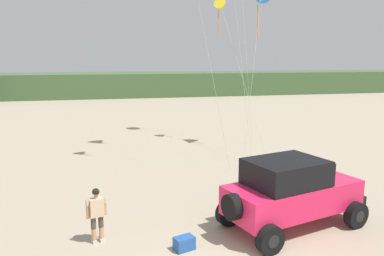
# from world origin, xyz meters

# --- Properties ---
(dune_ridge) EXTENTS (90.00, 9.06, 3.19)m
(dune_ridge) POSITION_xyz_m (5.05, 46.92, 1.59)
(dune_ridge) COLOR #426038
(dune_ridge) RESTS_ON ground_plane
(jeep) EXTENTS (5.02, 3.45, 2.26)m
(jeep) POSITION_xyz_m (2.75, 2.63, 1.20)
(jeep) COLOR #EA2151
(jeep) RESTS_ON ground_plane
(person_watching) EXTENTS (0.60, 0.39, 1.67)m
(person_watching) POSITION_xyz_m (-3.25, 2.90, 0.94)
(person_watching) COLOR tan
(person_watching) RESTS_ON ground_plane
(cooler_box) EXTENTS (0.65, 0.52, 0.38)m
(cooler_box) POSITION_xyz_m (-0.85, 1.91, 0.19)
(cooler_box) COLOR #23519E
(cooler_box) RESTS_ON ground_plane
(kite_pink_ribbon) EXTENTS (1.78, 5.33, 8.89)m
(kite_pink_ribbon) POSITION_xyz_m (4.15, 15.23, 8.38)
(kite_pink_ribbon) COLOR yellow
(kite_pink_ribbon) RESTS_ON ground_plane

